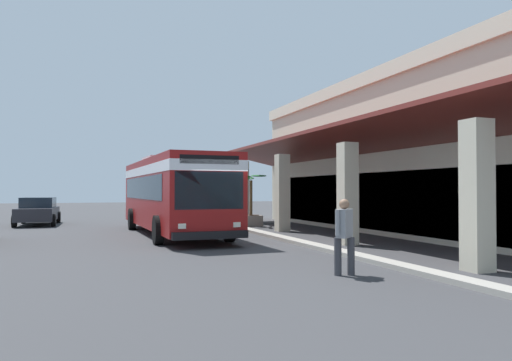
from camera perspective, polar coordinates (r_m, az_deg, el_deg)
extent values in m
plane|color=#38383A|center=(20.22, 18.35, -6.36)|extent=(120.00, 120.00, 0.00)
cube|color=#9E998E|center=(18.64, 2.52, -6.68)|extent=(27.39, 0.50, 0.12)
cube|color=beige|center=(24.02, 24.46, 2.06)|extent=(22.82, 10.70, 6.32)
cube|color=beige|center=(24.45, 24.40, 10.19)|extent=(23.12, 11.00, 0.60)
cube|color=beige|center=(27.09, -1.57, -1.41)|extent=(0.55, 0.55, 3.48)
cube|color=beige|center=(21.74, 3.14, -1.46)|extent=(0.55, 0.55, 3.48)
cube|color=beige|center=(16.63, 10.82, -1.54)|extent=(0.55, 0.55, 3.48)
cube|color=beige|center=(12.08, 24.75, -1.60)|extent=(0.55, 0.55, 3.48)
cube|color=#5B1E19|center=(19.87, 9.89, 4.56)|extent=(22.82, 3.16, 0.82)
cube|color=#19232D|center=(20.63, 13.88, -2.39)|extent=(19.17, 0.08, 2.40)
cube|color=maroon|center=(20.49, -9.85, -1.51)|extent=(11.09, 2.95, 2.75)
cube|color=white|center=(20.51, -9.84, 1.08)|extent=(11.11, 2.97, 0.36)
cube|color=#19232D|center=(20.79, -10.02, -0.88)|extent=(9.33, 2.92, 0.90)
cube|color=#19232D|center=(15.19, -5.53, -1.17)|extent=(0.14, 2.24, 1.20)
cube|color=black|center=(15.21, -5.51, 2.49)|extent=(0.13, 1.94, 0.28)
cube|color=black|center=(15.13, -5.40, -6.48)|extent=(0.29, 2.45, 0.24)
cube|color=silver|center=(15.45, -2.29, -5.26)|extent=(0.07, 0.24, 0.16)
cube|color=silver|center=(14.95, -8.78, -5.38)|extent=(0.07, 0.24, 0.16)
cube|color=silver|center=(22.00, -10.65, 2.42)|extent=(2.46, 1.87, 0.24)
cylinder|color=black|center=(17.38, -3.20, -5.63)|extent=(1.00, 0.30, 1.00)
cylinder|color=black|center=(16.74, -11.54, -5.78)|extent=(1.00, 0.30, 1.00)
cylinder|color=black|center=(23.82, -8.40, -4.41)|extent=(1.00, 0.30, 1.00)
cylinder|color=black|center=(23.35, -14.51, -4.45)|extent=(1.00, 0.30, 1.00)
cube|color=#232328|center=(28.16, -24.48, -3.61)|extent=(4.46, 1.96, 0.66)
cube|color=#19232D|center=(28.34, -24.42, -2.38)|extent=(2.52, 1.67, 0.54)
cylinder|color=black|center=(26.60, -22.93, -4.38)|extent=(0.64, 0.22, 0.64)
cylinder|color=black|center=(26.82, -26.77, -4.32)|extent=(0.64, 0.22, 0.64)
cylinder|color=black|center=(29.57, -22.41, -4.05)|extent=(0.64, 0.22, 0.64)
cylinder|color=black|center=(29.77, -25.87, -4.00)|extent=(0.64, 0.22, 0.64)
cylinder|color=#38383D|center=(10.78, 11.21, -8.83)|extent=(0.16, 0.16, 0.82)
cylinder|color=#38383D|center=(10.70, 9.69, -8.89)|extent=(0.16, 0.16, 0.82)
cube|color=gray|center=(10.67, 10.44, -5.03)|extent=(0.48, 0.51, 0.62)
sphere|color=#8C664C|center=(10.65, 10.43, -2.78)|extent=(0.22, 0.22, 0.22)
cylinder|color=gray|center=(10.92, 11.21, -4.77)|extent=(0.09, 0.09, 0.55)
cylinder|color=gray|center=(10.41, 9.63, -4.96)|extent=(0.09, 0.09, 0.55)
cube|color=gray|center=(24.81, -0.61, -4.80)|extent=(0.98, 0.98, 0.56)
cylinder|color=#332319|center=(24.79, -0.61, -4.13)|extent=(0.84, 0.84, 0.02)
cylinder|color=brown|center=(24.76, -0.61, -2.07)|extent=(0.16, 0.16, 1.80)
ellipsoid|color=#286B33|center=(24.29, -0.53, 0.23)|extent=(0.99, 0.46, 0.15)
ellipsoid|color=#286B33|center=(24.86, 0.33, 0.56)|extent=(0.32, 0.85, 0.15)
ellipsoid|color=#286B33|center=(25.27, -0.49, 0.34)|extent=(0.99, 0.62, 0.17)
ellipsoid|color=#286B33|center=(24.94, -1.55, 0.23)|extent=(0.74, 0.80, 0.18)
ellipsoid|color=#286B33|center=(24.58, -1.36, 0.45)|extent=(0.36, 0.78, 0.19)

